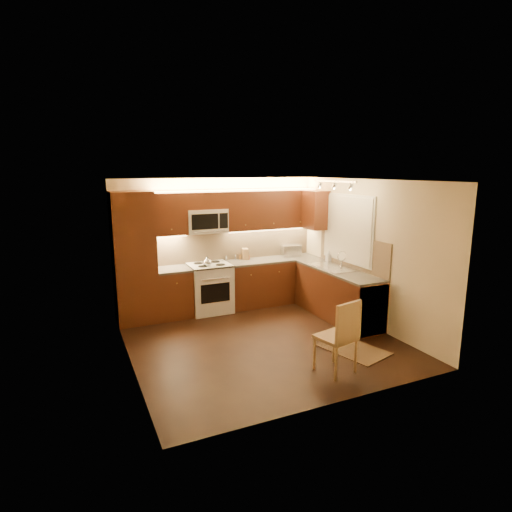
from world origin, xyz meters
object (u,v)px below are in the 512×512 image
microwave (206,221)px  sink (333,264)px  toaster_oven (291,250)px  knife_block (245,254)px  stove (210,288)px  kettle (207,261)px  soap_bottle (329,256)px  dining_chair (336,335)px

microwave → sink: microwave is taller
microwave → toaster_oven: 1.95m
sink → knife_block: (-1.18, 1.33, 0.03)m
stove → microwave: bearing=90.0°
kettle → stove: bearing=58.2°
knife_block → soap_bottle: 1.64m
microwave → dining_chair: microwave is taller
microwave → knife_block: size_ratio=3.47×
microwave → kettle: size_ratio=4.04×
microwave → toaster_oven: bearing=0.5°
soap_bottle → knife_block: bearing=151.9°
knife_block → soap_bottle: (1.42, -0.81, -0.00)m
stove → knife_block: knife_block is taller
stove → microwave: microwave is taller
soap_bottle → dining_chair: (-1.49, -2.40, -0.50)m
stove → sink: bearing=-29.4°
dining_chair → toaster_oven: bearing=58.4°
knife_block → sink: bearing=-39.7°
sink → knife_block: 1.78m
sink → soap_bottle: bearing=64.9°
microwave → kettle: (-0.09, -0.30, -0.71)m
toaster_oven → knife_block: toaster_oven is taller
toaster_oven → knife_block: size_ratio=1.74×
stove → microwave: (0.00, 0.14, 1.26)m
stove → knife_block: bearing=13.9°
stove → sink: size_ratio=1.07×
dining_chair → sink: bearing=43.5°
toaster_oven → soap_bottle: toaster_oven is taller
stove → toaster_oven: (1.82, 0.15, 0.55)m
toaster_oven → soap_bottle: bearing=-49.8°
microwave → soap_bottle: bearing=-18.4°
toaster_oven → knife_block: (-1.00, 0.05, -0.00)m
microwave → knife_block: (0.82, 0.07, -0.71)m
stove → microwave: size_ratio=1.21×
kettle → soap_bottle: (2.33, -0.45, -0.01)m
microwave → sink: bearing=-32.2°
sink → stove: bearing=150.6°
stove → soap_bottle: soap_bottle is taller
microwave → dining_chair: size_ratio=0.75×
stove → dining_chair: 3.10m
soap_bottle → kettle: bearing=170.8°
stove → knife_block: size_ratio=4.20×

